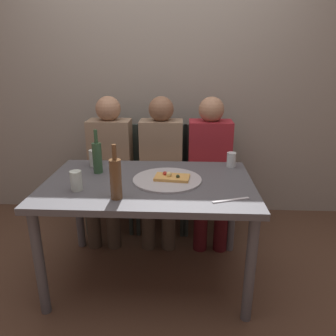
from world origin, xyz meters
TOP-DOWN VIEW (x-y plane):
  - ground_plane at (0.00, 0.00)m, footprint 8.00×8.00m
  - back_wall at (0.00, 1.15)m, footprint 6.00×0.10m
  - dining_table at (0.00, 0.00)m, footprint 1.33×0.85m
  - pizza_tray at (0.12, 0.02)m, footprint 0.44×0.44m
  - pizza_slice_last at (0.15, 0.02)m, footprint 0.23×0.15m
  - wine_bottle at (-0.36, 0.15)m, footprint 0.06×0.06m
  - beer_bottle at (-0.15, -0.27)m, footprint 0.07×0.07m
  - tumbler_near at (0.56, 0.31)m, footprint 0.06×0.06m
  - tumbler_far at (-0.41, -0.16)m, footprint 0.07×0.07m
  - wine_glass at (-0.42, 0.29)m, footprint 0.08×0.08m
  - table_knife at (0.48, -0.27)m, footprint 0.21×0.09m
  - chair_left at (-0.41, 0.83)m, footprint 0.44×0.44m
  - chair_middle at (0.03, 0.83)m, footprint 0.44×0.44m
  - chair_right at (0.44, 0.83)m, footprint 0.44×0.44m
  - guest_in_sweater at (-0.41, 0.67)m, footprint 0.36×0.56m
  - guest_in_beanie at (0.03, 0.67)m, footprint 0.36×0.56m
  - guest_by_wall at (0.44, 0.67)m, footprint 0.36×0.56m

SIDE VIEW (x-z plane):
  - ground_plane at x=0.00m, z-range 0.00..0.00m
  - chair_left at x=-0.41m, z-range 0.06..0.96m
  - chair_middle at x=0.03m, z-range 0.06..0.96m
  - chair_right at x=0.44m, z-range 0.06..0.96m
  - dining_table at x=0.00m, z-range 0.28..1.00m
  - guest_in_sweater at x=-0.41m, z-range 0.06..1.23m
  - guest_in_beanie at x=0.03m, z-range 0.06..1.23m
  - guest_by_wall at x=0.44m, z-range 0.06..1.23m
  - table_knife at x=0.48m, z-range 0.72..0.73m
  - pizza_tray at x=0.12m, z-range 0.72..0.73m
  - pizza_slice_last at x=0.15m, z-range 0.72..0.77m
  - tumbler_near at x=0.56m, z-range 0.72..0.83m
  - wine_glass at x=-0.42m, z-range 0.72..0.84m
  - tumbler_far at x=-0.41m, z-range 0.72..0.84m
  - wine_bottle at x=-0.36m, z-range 0.68..0.99m
  - beer_bottle at x=-0.15m, z-range 0.69..1.00m
  - back_wall at x=0.00m, z-range 0.00..2.60m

